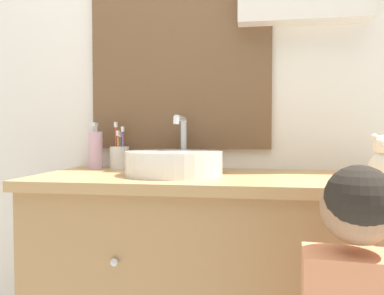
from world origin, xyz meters
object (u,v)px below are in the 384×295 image
at_px(teddy_bear, 382,159).
at_px(toothbrush_holder, 120,156).
at_px(soap_dispenser, 95,149).
at_px(sink_basin, 175,162).

bearing_deg(teddy_bear, toothbrush_holder, 164.18).
xyz_separation_m(toothbrush_holder, teddy_bear, (0.96, -0.27, 0.02)).
relative_size(soap_dispenser, teddy_bear, 1.31).
distance_m(toothbrush_holder, soap_dispenser, 0.10).
height_order(toothbrush_holder, soap_dispenser, toothbrush_holder).
xyz_separation_m(sink_basin, soap_dispenser, (-0.37, 0.17, 0.04)).
bearing_deg(sink_basin, teddy_bear, -6.18).
height_order(sink_basin, soap_dispenser, sink_basin).
distance_m(soap_dispenser, teddy_bear, 1.08).
distance_m(sink_basin, teddy_bear, 0.68).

